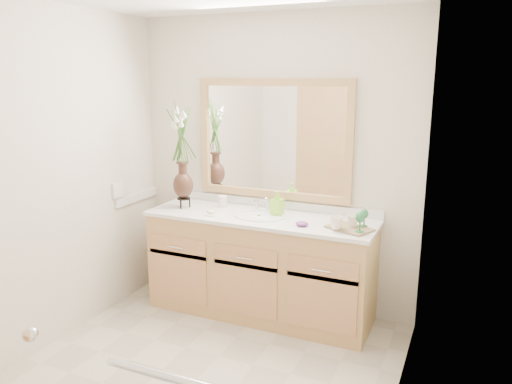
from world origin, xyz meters
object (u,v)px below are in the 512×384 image
at_px(soap_bottle, 277,204).
at_px(tray, 349,228).
at_px(tumbler, 223,201).
at_px(flower_vase, 182,143).

bearing_deg(soap_bottle, tray, -3.67).
xyz_separation_m(tumbler, soap_bottle, (0.51, -0.03, 0.04)).
bearing_deg(flower_vase, tray, -1.86).
distance_m(tumbler, soap_bottle, 0.51).
xyz_separation_m(soap_bottle, tray, (0.63, -0.17, -0.08)).
distance_m(flower_vase, tray, 1.52).
relative_size(flower_vase, tumbler, 8.53).
bearing_deg(soap_bottle, flower_vase, -160.36).
bearing_deg(soap_bottle, tumbler, -172.44).
bearing_deg(flower_vase, tumbler, 27.62).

